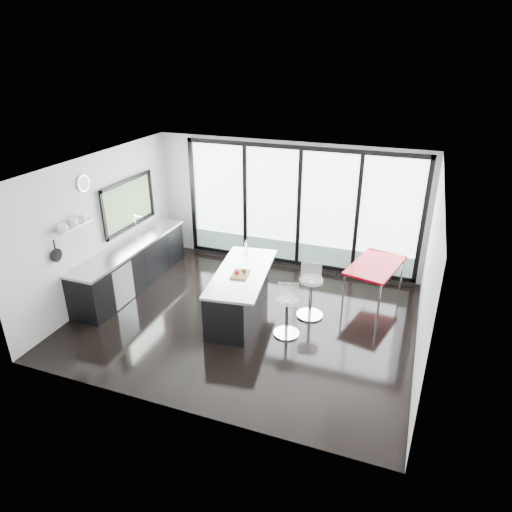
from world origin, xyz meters
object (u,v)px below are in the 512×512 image
at_px(island, 239,292).
at_px(red_table, 374,281).
at_px(bar_stool_far, 311,297).
at_px(bar_stool_near, 287,316).

distance_m(island, red_table, 2.69).
xyz_separation_m(island, bar_stool_far, (1.28, 0.36, -0.06)).
relative_size(bar_stool_near, red_table, 0.51).
bearing_deg(bar_stool_near, island, 147.16).
bearing_deg(red_table, bar_stool_far, -133.21).
bearing_deg(bar_stool_near, red_table, 41.91).
xyz_separation_m(bar_stool_near, red_table, (1.24, 1.79, 0.01)).
bearing_deg(island, bar_stool_near, -19.39).
relative_size(island, red_table, 1.61).
relative_size(bar_stool_far, red_table, 0.56).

